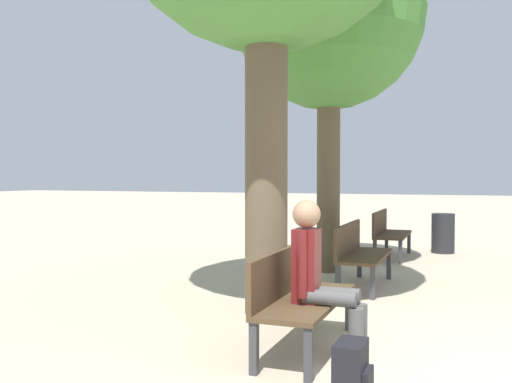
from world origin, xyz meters
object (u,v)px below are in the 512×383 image
bench_row_0 (297,292)px  bench_row_1 (358,250)px  tree_row_1 (329,17)px  person_seated (320,274)px  trash_bin (443,233)px  bench_row_2 (388,231)px  backpack (352,372)px

bench_row_0 → bench_row_1: size_ratio=1.00×
tree_row_1 → person_seated: size_ratio=4.21×
trash_bin → tree_row_1: bearing=-119.2°
bench_row_0 → bench_row_2: (0.00, 5.65, 0.00)m
bench_row_1 → person_seated: bearing=-85.5°
bench_row_0 → person_seated: (0.23, -0.12, 0.19)m
tree_row_1 → trash_bin: (1.54, 2.75, -3.45)m
person_seated → trash_bin: bearing=84.4°
person_seated → trash_bin: (0.66, 6.74, -0.29)m
bench_row_1 → trash_bin: 3.90m
bench_row_2 → backpack: (0.65, -6.59, -0.29)m
bench_row_0 → bench_row_2: bearing=90.0°
tree_row_1 → person_seated: (0.88, -3.99, -3.16)m
tree_row_1 → trash_bin: tree_row_1 is taller
bench_row_2 → backpack: bearing=-84.4°
person_seated → tree_row_1: bearing=102.4°
bench_row_1 → tree_row_1: bearing=121.9°
bench_row_0 → bench_row_1: same height
bench_row_1 → tree_row_1: 3.57m
bench_row_1 → person_seated: (0.23, -2.95, 0.19)m
bench_row_1 → backpack: 3.83m
person_seated → bench_row_0: bearing=152.0°
backpack → bench_row_2: bearing=95.6°
bench_row_0 → person_seated: bearing=-28.0°
person_seated → backpack: size_ratio=3.27×
person_seated → bench_row_2: bearing=92.3°
bench_row_2 → person_seated: person_seated is taller
bench_row_1 → bench_row_2: size_ratio=1.00×
backpack → bench_row_1: bearing=99.8°
person_seated → backpack: (0.42, -0.82, -0.48)m
person_seated → backpack: bearing=-63.1°
tree_row_1 → bench_row_2: bearing=70.0°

